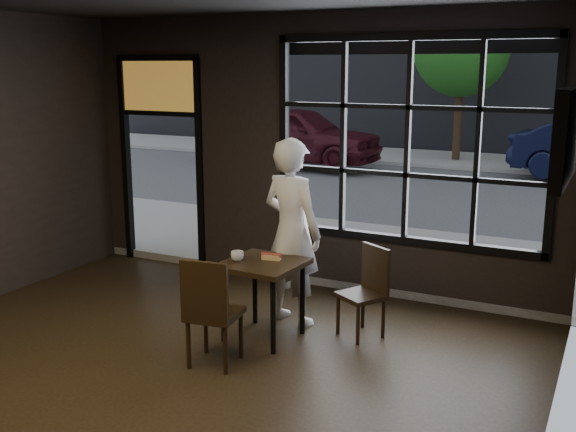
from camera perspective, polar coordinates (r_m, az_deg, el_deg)
The scene contains 14 objects.
floor at distance 5.55m, azimuth -14.59°, elevation -15.93°, with size 6.00×7.00×0.02m, color black.
wall_right at distance 3.75m, azimuth 20.93°, elevation -3.76°, with size 0.04×7.00×3.20m, color black.
window_frame at distance 7.45m, azimuth 10.09°, elevation 6.24°, with size 3.06×0.12×2.28m, color black.
stained_transom at distance 8.93m, azimuth -10.85°, elevation 10.78°, with size 1.20×0.06×0.70m, color orange.
street_asphalt at distance 27.92m, azimuth 19.84°, elevation 6.50°, with size 60.00×41.00×0.04m, color #545456.
cafe_table at distance 6.57m, azimuth -2.09°, elevation -7.09°, with size 0.72×0.72×0.78m, color black.
chair_near at distance 6.02m, azimuth -6.25°, elevation -7.93°, with size 0.43×0.43×1.00m, color black.
chair_window at distance 6.62m, azimuth 6.21°, elevation -6.47°, with size 0.39×0.39×0.89m, color black.
man at distance 6.82m, azimuth 0.34°, elevation -1.36°, with size 0.70×0.46×1.91m, color silver.
hotdog at distance 6.51m, azimuth -1.42°, elevation -3.47°, with size 0.20×0.08×0.06m, color tan, non-canonical shape.
cup at distance 6.48m, azimuth -4.32°, elevation -3.40°, with size 0.12×0.12×0.10m, color silver.
tv at distance 5.25m, azimuth 22.50°, elevation 6.31°, with size 0.13×1.17×0.68m, color black.
maroon_car at distance 17.51m, azimuth 0.70°, elevation 6.91°, with size 1.79×4.45×1.51m, color #41111A.
tree_left at distance 18.80m, azimuth 14.49°, elevation 13.51°, with size 2.51×2.51×4.29m.
Camera 1 is at (3.31, -3.60, 2.61)m, focal length 42.00 mm.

